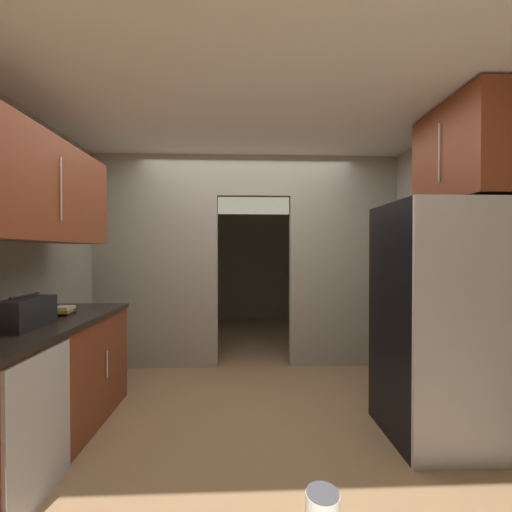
# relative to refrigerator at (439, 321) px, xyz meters

# --- Properties ---
(ground) EXTENTS (20.00, 20.00, 0.00)m
(ground) POSITION_rel_refrigerator_xyz_m (-1.42, 0.27, -0.88)
(ground) COLOR #93704C
(kitchen_overhead_slab) EXTENTS (4.07, 6.66, 0.06)m
(kitchen_overhead_slab) POSITION_rel_refrigerator_xyz_m (-1.42, 0.67, 1.71)
(kitchen_overhead_slab) COLOR silver
(kitchen_partition) EXTENTS (3.67, 0.12, 2.56)m
(kitchen_partition) POSITION_rel_refrigerator_xyz_m (-1.44, 1.60, 0.46)
(kitchen_partition) COLOR #9E998C
(kitchen_partition) RESTS_ON ground
(adjoining_room_shell) EXTENTS (3.67, 2.88, 2.56)m
(adjoining_room_shell) POSITION_rel_refrigerator_xyz_m (-1.42, 3.57, 0.40)
(adjoining_room_shell) COLOR gray
(adjoining_room_shell) RESTS_ON ground
(refrigerator) EXTENTS (0.77, 0.76, 1.76)m
(refrigerator) POSITION_rel_refrigerator_xyz_m (0.00, 0.00, 0.00)
(refrigerator) COLOR black
(refrigerator) RESTS_ON ground
(lower_cabinet_run) EXTENTS (0.68, 1.74, 0.90)m
(lower_cabinet_run) POSITION_rel_refrigerator_xyz_m (-2.92, -0.05, -0.43)
(lower_cabinet_run) COLOR brown
(lower_cabinet_run) RESTS_ON ground
(dishwasher) EXTENTS (0.02, 0.56, 0.84)m
(dishwasher) POSITION_rel_refrigerator_xyz_m (-2.59, -0.54, -0.46)
(dishwasher) COLOR #B7BABC
(dishwasher) RESTS_ON ground
(upper_cabinet_counterside) EXTENTS (0.36, 1.57, 0.73)m
(upper_cabinet_counterside) POSITION_rel_refrigerator_xyz_m (-2.92, -0.05, 0.96)
(upper_cabinet_counterside) COLOR brown
(upper_cabinet_fridgeside) EXTENTS (0.36, 0.85, 0.76)m
(upper_cabinet_fridgeside) POSITION_rel_refrigerator_xyz_m (0.24, 0.10, 1.29)
(upper_cabinet_fridgeside) COLOR brown
(boombox) EXTENTS (0.20, 0.40, 0.22)m
(boombox) POSITION_rel_refrigerator_xyz_m (-2.89, -0.20, 0.12)
(boombox) COLOR black
(boombox) RESTS_ON lower_cabinet_run
(book_stack) EXTENTS (0.13, 0.16, 0.07)m
(book_stack) POSITION_rel_refrigerator_xyz_m (-2.87, 0.23, 0.05)
(book_stack) COLOR black
(book_stack) RESTS_ON lower_cabinet_run
(paint_can) EXTENTS (0.17, 0.17, 0.18)m
(paint_can) POSITION_rel_refrigerator_xyz_m (-1.06, -0.75, -0.79)
(paint_can) COLOR silver
(paint_can) RESTS_ON ground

